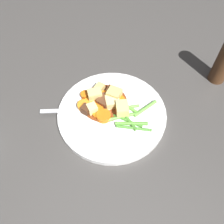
{
  "coord_description": "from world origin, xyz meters",
  "views": [
    {
      "loc": [
        -0.16,
        0.29,
        0.49
      ],
      "look_at": [
        0.0,
        0.0,
        0.01
      ],
      "focal_mm": 37.17,
      "sensor_mm": 36.0,
      "label": 1
    }
  ],
  "objects_px": {
    "carrot_slice_2": "(104,96)",
    "potato_chunk_1": "(95,95)",
    "carrot_slice_0": "(85,95)",
    "carrot_slice_4": "(103,116)",
    "carrot_slice_5": "(89,102)",
    "carrot_slice_3": "(84,106)",
    "meat_chunk_0": "(86,110)",
    "meat_chunk_2": "(111,91)",
    "fork": "(78,110)",
    "potato_chunk_4": "(114,95)",
    "carrot_slice_6": "(120,101)",
    "potato_chunk_3": "(92,109)",
    "potato_chunk_0": "(100,88)",
    "carrot_slice_7": "(98,107)",
    "potato_chunk_5": "(112,102)",
    "carrot_slice_1": "(98,114)",
    "potato_chunk_2": "(122,109)",
    "meat_chunk_1": "(104,101)",
    "dinner_plate": "(112,114)"
  },
  "relations": [
    {
      "from": "meat_chunk_0",
      "to": "meat_chunk_2",
      "type": "relative_size",
      "value": 0.96
    },
    {
      "from": "carrot_slice_2",
      "to": "carrot_slice_3",
      "type": "distance_m",
      "value": 0.06
    },
    {
      "from": "carrot_slice_5",
      "to": "potato_chunk_0",
      "type": "height_order",
      "value": "potato_chunk_0"
    },
    {
      "from": "meat_chunk_2",
      "to": "meat_chunk_1",
      "type": "bearing_deg",
      "value": 91.08
    },
    {
      "from": "carrot_slice_6",
      "to": "potato_chunk_1",
      "type": "height_order",
      "value": "potato_chunk_1"
    },
    {
      "from": "carrot_slice_5",
      "to": "meat_chunk_2",
      "type": "xyz_separation_m",
      "value": [
        -0.03,
        -0.06,
        0.0
      ]
    },
    {
      "from": "potato_chunk_1",
      "to": "carrot_slice_6",
      "type": "bearing_deg",
      "value": -158.29
    },
    {
      "from": "dinner_plate",
      "to": "carrot_slice_5",
      "type": "xyz_separation_m",
      "value": [
        0.06,
        0.01,
        0.01
      ]
    },
    {
      "from": "carrot_slice_7",
      "to": "fork",
      "type": "distance_m",
      "value": 0.05
    },
    {
      "from": "potato_chunk_3",
      "to": "potato_chunk_5",
      "type": "relative_size",
      "value": 0.72
    },
    {
      "from": "meat_chunk_0",
      "to": "carrot_slice_2",
      "type": "bearing_deg",
      "value": -100.87
    },
    {
      "from": "carrot_slice_3",
      "to": "carrot_slice_6",
      "type": "distance_m",
      "value": 0.09
    },
    {
      "from": "potato_chunk_2",
      "to": "carrot_slice_1",
      "type": "bearing_deg",
      "value": 35.81
    },
    {
      "from": "dinner_plate",
      "to": "carrot_slice_4",
      "type": "xyz_separation_m",
      "value": [
        0.01,
        0.02,
        0.01
      ]
    },
    {
      "from": "potato_chunk_4",
      "to": "carrot_slice_4",
      "type": "bearing_deg",
      "value": 96.12
    },
    {
      "from": "fork",
      "to": "potato_chunk_4",
      "type": "bearing_deg",
      "value": -127.06
    },
    {
      "from": "carrot_slice_1",
      "to": "meat_chunk_2",
      "type": "xyz_separation_m",
      "value": [
        0.0,
        -0.07,
        0.01
      ]
    },
    {
      "from": "carrot_slice_6",
      "to": "potato_chunk_4",
      "type": "height_order",
      "value": "potato_chunk_4"
    },
    {
      "from": "carrot_slice_3",
      "to": "potato_chunk_0",
      "type": "xyz_separation_m",
      "value": [
        -0.01,
        -0.07,
        0.0
      ]
    },
    {
      "from": "carrot_slice_7",
      "to": "potato_chunk_0",
      "type": "xyz_separation_m",
      "value": [
        0.03,
        -0.05,
        0.0
      ]
    },
    {
      "from": "carrot_slice_2",
      "to": "carrot_slice_4",
      "type": "bearing_deg",
      "value": 120.02
    },
    {
      "from": "carrot_slice_2",
      "to": "carrot_slice_7",
      "type": "bearing_deg",
      "value": 97.53
    },
    {
      "from": "carrot_slice_5",
      "to": "meat_chunk_0",
      "type": "bearing_deg",
      "value": 107.7
    },
    {
      "from": "carrot_slice_6",
      "to": "potato_chunk_3",
      "type": "xyz_separation_m",
      "value": [
        0.04,
        0.06,
        0.01
      ]
    },
    {
      "from": "carrot_slice_6",
      "to": "potato_chunk_2",
      "type": "bearing_deg",
      "value": 128.83
    },
    {
      "from": "carrot_slice_4",
      "to": "carrot_slice_5",
      "type": "xyz_separation_m",
      "value": [
        0.05,
        -0.02,
        -0.0
      ]
    },
    {
      "from": "carrot_slice_3",
      "to": "potato_chunk_0",
      "type": "relative_size",
      "value": 1.44
    },
    {
      "from": "meat_chunk_2",
      "to": "carrot_slice_0",
      "type": "bearing_deg",
      "value": 36.71
    },
    {
      "from": "carrot_slice_3",
      "to": "carrot_slice_4",
      "type": "xyz_separation_m",
      "value": [
        -0.06,
        0.0,
        -0.0
      ]
    },
    {
      "from": "carrot_slice_7",
      "to": "potato_chunk_5",
      "type": "height_order",
      "value": "potato_chunk_5"
    },
    {
      "from": "potato_chunk_1",
      "to": "meat_chunk_0",
      "type": "xyz_separation_m",
      "value": [
        -0.0,
        0.04,
        -0.0
      ]
    },
    {
      "from": "carrot_slice_2",
      "to": "potato_chunk_1",
      "type": "xyz_separation_m",
      "value": [
        0.02,
        0.02,
        0.01
      ]
    },
    {
      "from": "meat_chunk_0",
      "to": "fork",
      "type": "distance_m",
      "value": 0.02
    },
    {
      "from": "carrot_slice_3",
      "to": "carrot_slice_4",
      "type": "bearing_deg",
      "value": 178.01
    },
    {
      "from": "potato_chunk_0",
      "to": "potato_chunk_3",
      "type": "bearing_deg",
      "value": 106.4
    },
    {
      "from": "potato_chunk_4",
      "to": "meat_chunk_1",
      "type": "bearing_deg",
      "value": 65.44
    },
    {
      "from": "carrot_slice_1",
      "to": "carrot_slice_5",
      "type": "height_order",
      "value": "carrot_slice_5"
    },
    {
      "from": "potato_chunk_2",
      "to": "carrot_slice_6",
      "type": "bearing_deg",
      "value": -51.17
    },
    {
      "from": "carrot_slice_7",
      "to": "potato_chunk_0",
      "type": "height_order",
      "value": "potato_chunk_0"
    },
    {
      "from": "carrot_slice_4",
      "to": "carrot_slice_5",
      "type": "distance_m",
      "value": 0.06
    },
    {
      "from": "carrot_slice_2",
      "to": "carrot_slice_5",
      "type": "xyz_separation_m",
      "value": [
        0.02,
        0.04,
        0.0
      ]
    },
    {
      "from": "potato_chunk_1",
      "to": "meat_chunk_2",
      "type": "relative_size",
      "value": 1.49
    },
    {
      "from": "potato_chunk_3",
      "to": "potato_chunk_4",
      "type": "relative_size",
      "value": 0.72
    },
    {
      "from": "carrot_slice_3",
      "to": "meat_chunk_2",
      "type": "xyz_separation_m",
      "value": [
        -0.04,
        -0.07,
        0.0
      ]
    },
    {
      "from": "carrot_slice_2",
      "to": "meat_chunk_2",
      "type": "distance_m",
      "value": 0.02
    },
    {
      "from": "carrot_slice_5",
      "to": "meat_chunk_1",
      "type": "bearing_deg",
      "value": -150.39
    },
    {
      "from": "carrot_slice_3",
      "to": "carrot_slice_6",
      "type": "height_order",
      "value": "carrot_slice_3"
    },
    {
      "from": "carrot_slice_0",
      "to": "carrot_slice_4",
      "type": "height_order",
      "value": "carrot_slice_4"
    },
    {
      "from": "carrot_slice_2",
      "to": "potato_chunk_2",
      "type": "height_order",
      "value": "potato_chunk_2"
    },
    {
      "from": "carrot_slice_7",
      "to": "potato_chunk_2",
      "type": "height_order",
      "value": "potato_chunk_2"
    }
  ]
}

